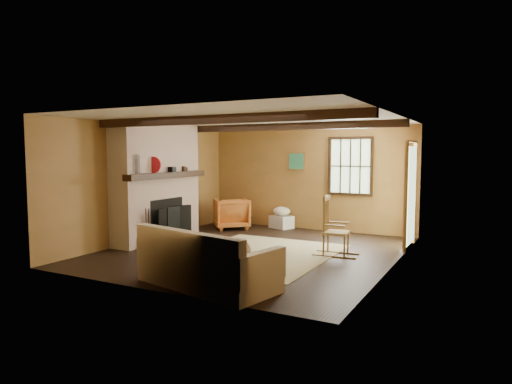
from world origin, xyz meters
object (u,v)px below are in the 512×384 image
Objects in this scene: sofa at (205,266)px; armchair at (231,213)px; fireplace at (158,187)px; laundry_basket at (281,222)px; rocking_chair at (334,230)px.

sofa is 4.73m from armchair.
armchair is at bearing 72.87° from fireplace.
fireplace is 4.80× the size of laundry_basket.
rocking_chair is 2.98m from laundry_basket.
laundry_basket is 0.62× the size of armchair.
rocking_chair is 0.50× the size of sofa.
fireplace reaches higher than rocking_chair.
rocking_chair is at bearing -47.22° from laundry_basket.
fireplace is 3.00× the size of armchair.
fireplace is at bearing 152.16° from sofa.
rocking_chair reaches higher than sofa.
armchair is (-2.12, 4.22, 0.08)m from sofa.
fireplace is 2.15m from armchair.
fireplace reaches higher than sofa.
laundry_basket is (1.63, 2.54, -0.95)m from fireplace.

